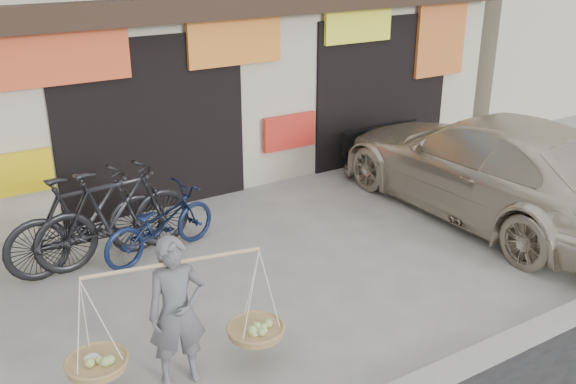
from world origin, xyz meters
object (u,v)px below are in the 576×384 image
bike_1 (87,220)px  bike_2 (160,224)px  suv (489,166)px  street_vendor (177,318)px  bike_3 (114,214)px

bike_1 → bike_2: 0.93m
bike_2 → suv: suv is taller
street_vendor → bike_3: 2.81m
street_vendor → bike_3: bearing=95.8°
street_vendor → bike_3: street_vendor is taller
bike_2 → bike_1: bearing=62.4°
street_vendor → bike_2: size_ratio=1.18×
bike_3 → bike_1: bearing=85.4°
bike_1 → suv: suv is taller
bike_1 → street_vendor: bearing=176.8°
bike_3 → suv: (5.34, -1.53, 0.13)m
bike_1 → suv: (5.70, -1.53, 0.13)m
suv → bike_3: bearing=-15.8°
street_vendor → suv: 5.77m
street_vendor → bike_3: size_ratio=0.96×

